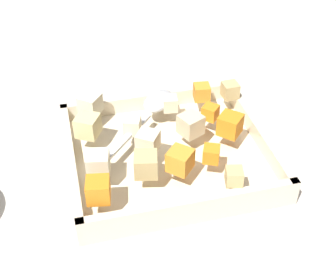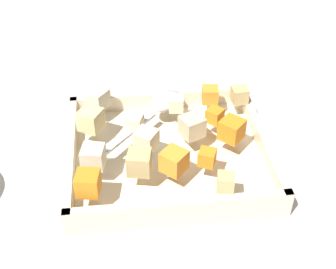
% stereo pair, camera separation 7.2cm
% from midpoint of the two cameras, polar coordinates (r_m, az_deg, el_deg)
% --- Properties ---
extents(ground_plane, '(4.00, 4.00, 0.00)m').
position_cam_midpoint_polar(ground_plane, '(0.75, 2.85, -3.67)').
color(ground_plane, beige).
extents(baking_dish, '(0.31, 0.27, 0.04)m').
position_cam_midpoint_polar(baking_dish, '(0.74, 2.76, -2.57)').
color(baking_dish, beige).
rests_on(baking_dish, ground_plane).
extents(carrot_chunk_corner_sw, '(0.05, 0.05, 0.03)m').
position_cam_midpoint_polar(carrot_chunk_corner_sw, '(0.72, 10.63, 0.25)').
color(carrot_chunk_corner_sw, orange).
rests_on(carrot_chunk_corner_sw, baking_dish).
extents(carrot_chunk_corner_nw, '(0.04, 0.04, 0.03)m').
position_cam_midpoint_polar(carrot_chunk_corner_nw, '(0.63, -6.47, -6.01)').
color(carrot_chunk_corner_nw, orange).
rests_on(carrot_chunk_corner_nw, baking_dish).
extents(carrot_chunk_far_right, '(0.03, 0.03, 0.03)m').
position_cam_midpoint_polar(carrot_chunk_far_right, '(0.80, 7.68, 4.68)').
color(carrot_chunk_far_right, orange).
rests_on(carrot_chunk_far_right, baking_dish).
extents(carrot_chunk_near_left, '(0.04, 0.04, 0.03)m').
position_cam_midpoint_polar(carrot_chunk_near_left, '(0.66, 4.03, -3.34)').
color(carrot_chunk_near_left, orange).
rests_on(carrot_chunk_near_left, baking_dish).
extents(carrot_chunk_near_right, '(0.03, 0.03, 0.02)m').
position_cam_midpoint_polar(carrot_chunk_near_right, '(0.68, 7.78, -2.89)').
color(carrot_chunk_near_right, orange).
rests_on(carrot_chunk_near_right, baking_dish).
extents(carrot_chunk_mid_left, '(0.03, 0.03, 0.02)m').
position_cam_midpoint_polar(carrot_chunk_mid_left, '(0.76, 8.38, 2.17)').
color(carrot_chunk_mid_left, orange).
rests_on(carrot_chunk_mid_left, baking_dish).
extents(potato_chunk_heap_side, '(0.04, 0.04, 0.03)m').
position_cam_midpoint_polar(potato_chunk_heap_side, '(0.66, -0.39, -3.51)').
color(potato_chunk_heap_side, tan).
rests_on(potato_chunk_heap_side, baking_dish).
extents(potato_chunk_rim_edge, '(0.04, 0.04, 0.03)m').
position_cam_midpoint_polar(potato_chunk_rim_edge, '(0.70, 0.27, -0.77)').
color(potato_chunk_rim_edge, beige).
rests_on(potato_chunk_rim_edge, baking_dish).
extents(potato_chunk_back_center, '(0.05, 0.05, 0.03)m').
position_cam_midpoint_polar(potato_chunk_back_center, '(0.74, -6.61, 1.69)').
color(potato_chunk_back_center, '#E0CC89').
rests_on(potato_chunk_back_center, baking_dish).
extents(potato_chunk_under_handle, '(0.03, 0.03, 0.02)m').
position_cam_midpoint_polar(potato_chunk_under_handle, '(0.65, 10.16, -5.80)').
color(potato_chunk_under_handle, tan).
rests_on(potato_chunk_under_handle, baking_dish).
extents(potato_chunk_corner_se, '(0.03, 0.03, 0.03)m').
position_cam_midpoint_polar(potato_chunk_corner_se, '(0.81, 11.15, 4.65)').
color(potato_chunk_corner_se, tan).
rests_on(potato_chunk_corner_se, baking_dish).
extents(potato_chunk_corner_ne, '(0.03, 0.03, 0.03)m').
position_cam_midpoint_polar(potato_chunk_corner_ne, '(0.73, -1.31, 1.32)').
color(potato_chunk_corner_ne, beige).
rests_on(potato_chunk_corner_ne, baking_dish).
extents(potato_chunk_near_spoon, '(0.04, 0.04, 0.03)m').
position_cam_midpoint_polar(potato_chunk_near_spoon, '(0.72, 5.74, 0.88)').
color(potato_chunk_near_spoon, beige).
rests_on(potato_chunk_near_spoon, baking_dish).
extents(potato_chunk_front_center, '(0.03, 0.03, 0.02)m').
position_cam_midpoint_polar(potato_chunk_front_center, '(0.78, 3.64, 3.63)').
color(potato_chunk_front_center, beige).
rests_on(potato_chunk_front_center, baking_dish).
extents(potato_chunk_mid_right, '(0.04, 0.04, 0.03)m').
position_cam_midpoint_polar(potato_chunk_mid_right, '(0.79, -5.96, 4.26)').
color(potato_chunk_mid_right, beige).
rests_on(potato_chunk_mid_right, baking_dish).
extents(parsnip_chunk_far_left, '(0.04, 0.04, 0.03)m').
position_cam_midpoint_polar(parsnip_chunk_far_left, '(0.67, -6.03, -2.83)').
color(parsnip_chunk_far_left, beige).
rests_on(parsnip_chunk_far_left, baking_dish).
extents(serving_spoon, '(0.17, 0.18, 0.02)m').
position_cam_midpoint_polar(serving_spoon, '(0.78, 1.70, 3.52)').
color(serving_spoon, silver).
rests_on(serving_spoon, baking_dish).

